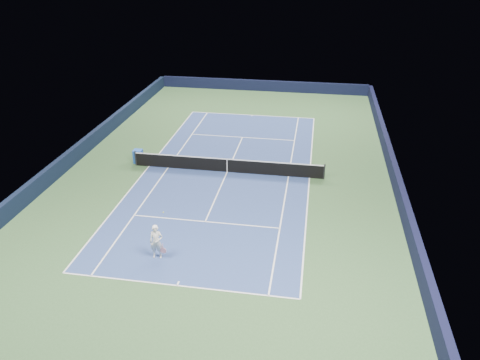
# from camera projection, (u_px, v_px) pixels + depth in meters

# --- Properties ---
(ground) EXTENTS (40.00, 40.00, 0.00)m
(ground) POSITION_uv_depth(u_px,v_px,m) (227.00, 172.00, 31.37)
(ground) COLOR #30512C
(ground) RESTS_ON ground
(wall_far) EXTENTS (22.00, 0.35, 1.10)m
(wall_far) POSITION_uv_depth(u_px,v_px,m) (263.00, 86.00, 48.59)
(wall_far) COLOR black
(wall_far) RESTS_ON ground
(wall_right) EXTENTS (0.35, 40.00, 1.10)m
(wall_right) POSITION_uv_depth(u_px,v_px,m) (395.00, 176.00, 29.53)
(wall_right) COLOR black
(wall_right) RESTS_ON ground
(wall_left) EXTENTS (0.35, 40.00, 1.10)m
(wall_left) POSITION_uv_depth(u_px,v_px,m) (75.00, 154.00, 32.72)
(wall_left) COLOR #101931
(wall_left) RESTS_ON ground
(court_surface) EXTENTS (10.97, 23.77, 0.01)m
(court_surface) POSITION_uv_depth(u_px,v_px,m) (227.00, 172.00, 31.37)
(court_surface) COLOR navy
(court_surface) RESTS_ON ground
(baseline_far) EXTENTS (10.97, 0.08, 0.00)m
(baseline_far) POSITION_uv_depth(u_px,v_px,m) (252.00, 115.00, 41.84)
(baseline_far) COLOR white
(baseline_far) RESTS_ON ground
(baseline_near) EXTENTS (10.97, 0.08, 0.00)m
(baseline_near) POSITION_uv_depth(u_px,v_px,m) (177.00, 286.00, 20.90)
(baseline_near) COLOR white
(baseline_near) RESTS_ON ground
(sideline_doubles_right) EXTENTS (0.08, 23.77, 0.00)m
(sideline_doubles_right) POSITION_uv_depth(u_px,v_px,m) (309.00, 178.00, 30.56)
(sideline_doubles_right) COLOR white
(sideline_doubles_right) RESTS_ON ground
(sideline_doubles_left) EXTENTS (0.08, 23.77, 0.00)m
(sideline_doubles_left) POSITION_uv_depth(u_px,v_px,m) (149.00, 166.00, 32.18)
(sideline_doubles_left) COLOR white
(sideline_doubles_left) RESTS_ON ground
(sideline_singles_right) EXTENTS (0.08, 23.77, 0.00)m
(sideline_singles_right) POSITION_uv_depth(u_px,v_px,m) (289.00, 176.00, 30.77)
(sideline_singles_right) COLOR white
(sideline_singles_right) RESTS_ON ground
(sideline_singles_left) EXTENTS (0.08, 23.77, 0.00)m
(sideline_singles_left) POSITION_uv_depth(u_px,v_px,m) (168.00, 168.00, 31.98)
(sideline_singles_left) COLOR white
(sideline_singles_left) RESTS_ON ground
(service_line_far) EXTENTS (8.23, 0.08, 0.00)m
(service_line_far) POSITION_uv_depth(u_px,v_px,m) (242.00, 137.00, 37.01)
(service_line_far) COLOR white
(service_line_far) RESTS_ON ground
(service_line_near) EXTENTS (8.23, 0.08, 0.00)m
(service_line_near) POSITION_uv_depth(u_px,v_px,m) (205.00, 222.00, 25.73)
(service_line_near) COLOR white
(service_line_near) RESTS_ON ground
(center_service_line) EXTENTS (0.08, 12.80, 0.00)m
(center_service_line) POSITION_uv_depth(u_px,v_px,m) (227.00, 172.00, 31.37)
(center_service_line) COLOR white
(center_service_line) RESTS_ON ground
(center_mark_far) EXTENTS (0.08, 0.30, 0.00)m
(center_mark_far) POSITION_uv_depth(u_px,v_px,m) (252.00, 116.00, 41.71)
(center_mark_far) COLOR white
(center_mark_far) RESTS_ON ground
(center_mark_near) EXTENTS (0.08, 0.30, 0.00)m
(center_mark_near) POSITION_uv_depth(u_px,v_px,m) (178.00, 283.00, 21.03)
(center_mark_near) COLOR white
(center_mark_near) RESTS_ON ground
(tennis_net) EXTENTS (12.90, 0.10, 1.07)m
(tennis_net) POSITION_uv_depth(u_px,v_px,m) (227.00, 165.00, 31.15)
(tennis_net) COLOR black
(tennis_net) RESTS_ON ground
(sponsor_cube) EXTENTS (0.64, 0.55, 0.96)m
(sponsor_cube) POSITION_uv_depth(u_px,v_px,m) (138.00, 156.00, 32.51)
(sponsor_cube) COLOR blue
(sponsor_cube) RESTS_ON ground
(tennis_player) EXTENTS (0.82, 1.28, 1.99)m
(tennis_player) POSITION_uv_depth(u_px,v_px,m) (157.00, 242.00, 22.43)
(tennis_player) COLOR white
(tennis_player) RESTS_ON ground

